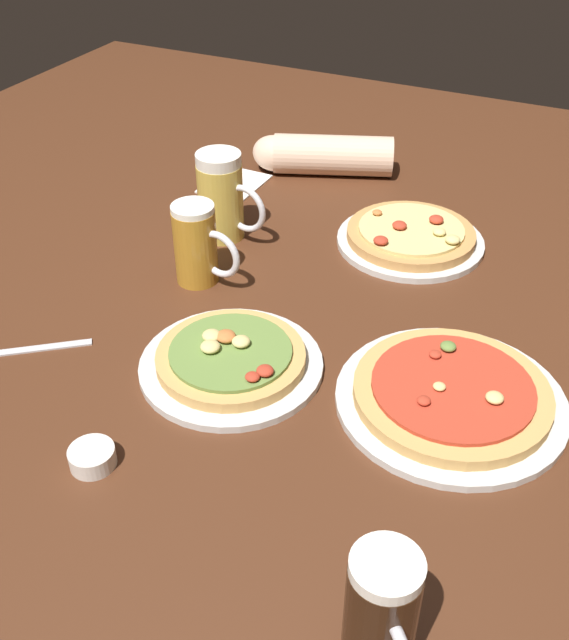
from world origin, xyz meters
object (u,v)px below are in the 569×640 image
ramekin_butter (92,457)px  fork_left (12,351)px  pizza_plate_far (411,237)px  beer_mug_amber (198,245)px  diner_arm (319,155)px  beer_mug_dark (382,623)px  pizza_plate_near (231,360)px  beer_mug_pale (222,197)px  pizza_plate_side (451,395)px  napkin_folded (234,183)px

ramekin_butter → fork_left: (-0.26, 0.13, -0.01)m
pizza_plate_far → beer_mug_amber: bearing=-136.9°
diner_arm → beer_mug_dark: bearing=-63.8°
beer_mug_dark → diner_arm: size_ratio=0.54×
pizza_plate_near → beer_mug_pale: (-0.20, 0.34, 0.07)m
beer_mug_dark → beer_mug_amber: size_ratio=1.14×
beer_mug_dark → fork_left: 0.72m
beer_mug_dark → fork_left: size_ratio=0.85×
pizza_plate_near → beer_mug_dark: beer_mug_dark is taller
pizza_plate_near → beer_mug_dark: 0.50m
pizza_plate_far → diner_arm: bearing=142.9°
pizza_plate_far → pizza_plate_side: bearing=-65.0°
ramekin_butter → pizza_plate_near: bearing=74.4°
beer_mug_pale → napkin_folded: (-0.09, 0.20, -0.08)m
pizza_plate_side → napkin_folded: bearing=141.7°
pizza_plate_near → napkin_folded: 0.62m
beer_mug_pale → fork_left: 0.48m
pizza_plate_far → fork_left: size_ratio=1.43×
pizza_plate_side → beer_mug_amber: bearing=165.6°
pizza_plate_side → pizza_plate_near: bearing=-168.4°
diner_arm → pizza_plate_near: bearing=-77.5°
pizza_plate_far → diner_arm: 0.35m
beer_mug_amber → fork_left: 0.35m
ramekin_butter → napkin_folded: ramekin_butter is taller
pizza_plate_far → napkin_folded: bearing=169.3°
beer_mug_dark → fork_left: beer_mug_dark is taller
fork_left → pizza_plate_far: bearing=51.8°
beer_mug_amber → diner_arm: 0.49m
beer_mug_dark → ramekin_butter: 0.44m
beer_mug_dark → beer_mug_pale: size_ratio=0.98×
beer_mug_dark → beer_mug_amber: (-0.52, 0.54, -0.01)m
beer_mug_pale → fork_left: bearing=-104.9°
ramekin_butter → diner_arm: size_ratio=0.20×
pizza_plate_side → beer_mug_dark: bearing=-84.9°
pizza_plate_far → napkin_folded: 0.43m
pizza_plate_far → ramekin_butter: 0.74m
pizza_plate_near → pizza_plate_far: 0.48m
beer_mug_dark → diner_arm: bearing=116.2°
pizza_plate_far → beer_mug_amber: 0.41m
fork_left → diner_arm: bearing=77.6°
beer_mug_pale → ramekin_butter: 0.61m
beer_mug_dark → beer_mug_pale: 0.89m
ramekin_butter → beer_mug_amber: bearing=102.6°
napkin_folded → beer_mug_amber: bearing=-70.6°
beer_mug_amber → pizza_plate_far: bearing=43.1°
pizza_plate_far → ramekin_butter: (-0.20, -0.71, -0.00)m
diner_arm → pizza_plate_far: bearing=-37.1°
beer_mug_dark → napkin_folded: 1.11m
pizza_plate_side → napkin_folded: pizza_plate_side is taller
beer_mug_amber → napkin_folded: size_ratio=1.00×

